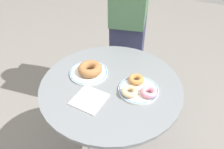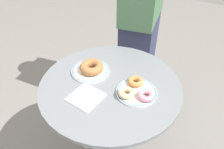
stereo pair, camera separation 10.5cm
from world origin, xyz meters
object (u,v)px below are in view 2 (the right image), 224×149
Objects in this scene: cafe_table at (110,116)px; donut_old_fashioned at (136,81)px; person_figure at (141,19)px; donut_glazed at (126,93)px; plate_left at (90,71)px; donut_pink_frosted at (146,95)px; donut_cinnamon at (92,67)px; plate_right at (136,92)px; paper_napkin at (86,97)px.

donut_old_fashioned is at bearing 27.99° from cafe_table.
cafe_table is 0.46× the size of person_figure.
donut_glazed is at bearing -67.58° from person_figure.
plate_left is 2.56× the size of donut_pink_frosted.
donut_glazed is (0.11, -0.03, 0.27)m from cafe_table.
donut_cinnamon is at bearing -171.63° from donut_old_fashioned.
plate_right is 0.06m from donut_glazed.
plate_right is 2.47× the size of donut_glazed.
donut_cinnamon is 1.62× the size of donut_old_fashioned.
donut_glazed is (0.00, -0.09, 0.00)m from donut_old_fashioned.
person_figure is at bearing 104.29° from cafe_table.
plate_left is 0.28m from plate_right.
cafe_table is 3.83× the size of plate_left.
donut_old_fashioned is at bearing 91.94° from donut_glazed.
cafe_table is at bearing -9.81° from donut_cinnamon.
person_figure reaches higher than paper_napkin.
donut_pink_frosted is at bearing -8.33° from plate_right.
donut_pink_frosted is at bearing -32.24° from donut_old_fashioned.
plate_right is 1.37× the size of paper_napkin.
donut_cinnamon is (-0.27, 0.01, 0.03)m from plate_right.
donut_pink_frosted is (0.19, 0.00, 0.27)m from cafe_table.
cafe_table is 0.31m from donut_cinnamon.
plate_left is 0.19m from paper_napkin.
donut_cinnamon reaches higher than paper_napkin.
donut_pink_frosted reaches higher than paper_napkin.
cafe_table is 9.83× the size of donut_old_fashioned.
plate_right is 0.12× the size of person_figure.
plate_left is 0.26m from donut_glazed.
cafe_table is at bearing 74.36° from paper_napkin.
donut_cinnamon reaches higher than donut_glazed.
cafe_table is 0.70m from person_figure.
cafe_table is 5.44× the size of paper_napkin.
donut_old_fashioned is (0.25, 0.04, 0.02)m from plate_left.
cafe_table is at bearing -152.01° from donut_old_fashioned.
donut_cinnamon reaches higher than plate_right.
donut_old_fashioned reaches higher than paper_napkin.
plate_left is at bearing -171.33° from donut_old_fashioned.
cafe_table is 0.29m from plate_left.
paper_napkin is (0.10, -0.16, -0.00)m from plate_left.
cafe_table is 0.29m from paper_napkin.
donut_old_fashioned reaches higher than plate_right.
paper_napkin is at bearing -144.74° from donut_glazed.
paper_napkin is 0.08× the size of person_figure.
paper_napkin is 0.77m from person_figure.
donut_cinnamon reaches higher than cafe_table.
donut_old_fashioned reaches higher than cafe_table.
cafe_table is 0.33m from donut_pink_frosted.
person_figure is (-0.29, 0.60, 0.06)m from plate_right.
paper_napkin is (-0.15, -0.20, -0.02)m from donut_old_fashioned.
donut_cinnamon is 1.62× the size of donut_glazed.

